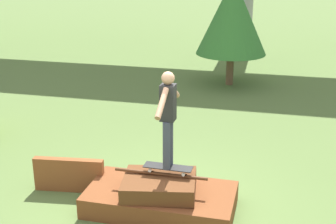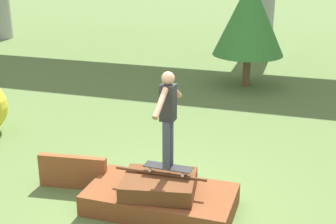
{
  "view_description": "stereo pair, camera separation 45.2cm",
  "coord_description": "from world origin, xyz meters",
  "views": [
    {
      "loc": [
        1.69,
        -6.48,
        4.03
      ],
      "look_at": [
        0.11,
        0.06,
        1.67
      ],
      "focal_mm": 50.0,
      "sensor_mm": 36.0,
      "label": 1
    },
    {
      "loc": [
        2.13,
        -6.36,
        4.03
      ],
      "look_at": [
        0.11,
        0.06,
        1.67
      ],
      "focal_mm": 50.0,
      "sensor_mm": 36.0,
      "label": 2
    }
  ],
  "objects": [
    {
      "name": "skateboard",
      "position": [
        0.11,
        0.06,
        0.74
      ],
      "size": [
        0.79,
        0.25,
        0.09
      ],
      "color": "black",
      "rests_on": "scrap_pile"
    },
    {
      "name": "skater",
      "position": [
        0.11,
        0.06,
        1.65
      ],
      "size": [
        0.23,
        1.19,
        1.55
      ],
      "color": "#383D4C",
      "rests_on": "skateboard"
    },
    {
      "name": "scrap_pile",
      "position": [
        -0.0,
        -0.02,
        0.24
      ],
      "size": [
        2.39,
        1.26,
        0.66
      ],
      "color": "brown",
      "rests_on": "ground_plane"
    },
    {
      "name": "scrap_plank_loose",
      "position": [
        -1.71,
        0.23,
        0.3
      ],
      "size": [
        1.24,
        0.28,
        0.61
      ],
      "color": "brown",
      "rests_on": "ground_plane"
    },
    {
      "name": "tree_behind_left",
      "position": [
        0.23,
        7.73,
        2.12
      ],
      "size": [
        2.14,
        2.14,
        3.27
      ],
      "color": "brown",
      "rests_on": "ground_plane"
    },
    {
      "name": "ground_plane",
      "position": [
        0.0,
        0.0,
        0.0
      ],
      "size": [
        80.0,
        80.0,
        0.0
      ],
      "primitive_type": "plane",
      "color": "#567038"
    }
  ]
}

